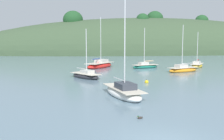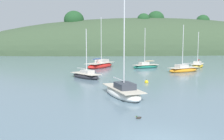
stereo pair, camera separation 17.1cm
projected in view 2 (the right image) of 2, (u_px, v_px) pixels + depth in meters
name	position (u px, v px, depth m)	size (l,w,h in m)	color
far_shoreline_hill	(154.00, 53.00, 101.68)	(150.00, 36.00, 31.33)	#384C33
sailboat_teal_outer	(183.00, 70.00, 39.25)	(5.95, 3.97, 7.51)	orange
sailboat_red_portside	(100.00, 65.00, 45.73)	(6.37, 7.50, 9.42)	red
sailboat_yellow_far	(146.00, 66.00, 44.87)	(5.37, 3.30, 7.33)	#196B56
sailboat_black_sloop	(86.00, 76.00, 32.42)	(4.36, 5.11, 6.52)	#232328
sailboat_orange_cutter	(123.00, 92.00, 21.49)	(3.41, 6.32, 8.81)	white
sailboat_white_near	(198.00, 65.00, 46.39)	(4.52, 5.47, 6.69)	gold
mooring_buoy_channel	(147.00, 82.00, 28.45)	(0.44, 0.44, 0.54)	yellow
duck_lead	(139.00, 118.00, 15.20)	(0.42, 0.28, 0.24)	#2D2823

